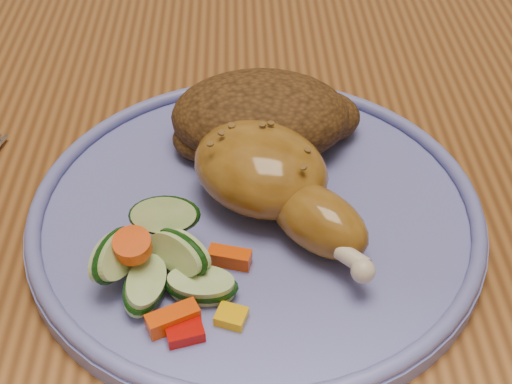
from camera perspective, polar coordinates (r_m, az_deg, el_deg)
dining_table at (r=0.63m, az=4.67°, el=0.56°), size 0.90×1.40×0.75m
chair_far at (r=1.24m, az=1.60°, el=13.62°), size 0.42×0.42×0.91m
plate at (r=0.47m, az=-0.00°, el=-1.92°), size 0.30×0.30×0.01m
plate_rim at (r=0.46m, az=-0.00°, el=-0.93°), size 0.29×0.29×0.01m
chicken_leg at (r=0.45m, az=1.43°, el=0.95°), size 0.13×0.15×0.05m
rice_pilaf at (r=0.51m, az=0.66°, el=5.95°), size 0.14×0.09×0.05m
vegetable_pile at (r=0.42m, az=-7.78°, el=-5.49°), size 0.10×0.09×0.05m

